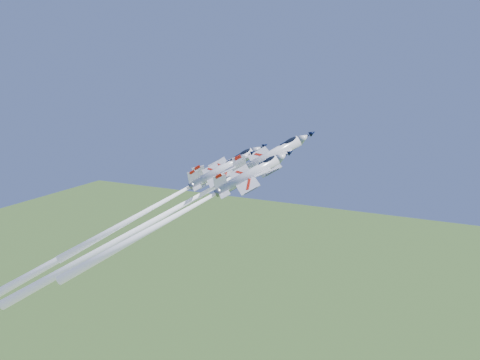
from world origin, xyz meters
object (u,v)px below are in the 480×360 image
at_px(jet_lead, 167,213).
at_px(jet_slot, 162,202).
at_px(jet_right, 183,212).
at_px(jet_left, 132,219).

bearing_deg(jet_lead, jet_slot, -139.65).
distance_m(jet_lead, jet_slot, 2.46).
bearing_deg(jet_right, jet_lead, -163.24).
relative_size(jet_lead, jet_right, 1.46).
height_order(jet_left, jet_slot, jet_left).
distance_m(jet_left, jet_right, 17.18).
bearing_deg(jet_lead, jet_right, 16.76).
relative_size(jet_left, jet_right, 1.42).
xyz_separation_m(jet_right, jet_slot, (-7.24, 3.96, 0.11)).
height_order(jet_left, jet_right, jet_left).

